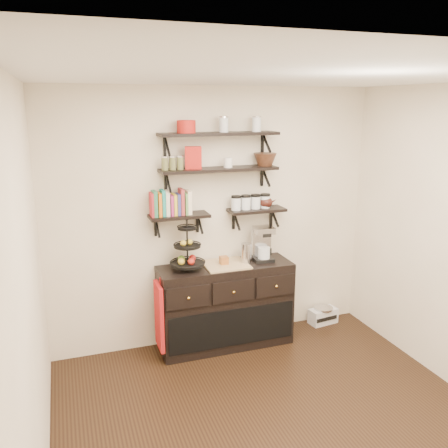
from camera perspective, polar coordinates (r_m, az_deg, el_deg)
floor at (r=4.10m, az=7.32°, el=-23.75°), size 3.50×3.50×0.00m
ceiling at (r=3.25m, az=8.89°, el=17.27°), size 3.50×3.50×0.02m
back_wall at (r=5.00m, az=-1.08°, el=0.70°), size 3.50×0.02×2.70m
left_wall at (r=3.11m, az=-22.47°, el=-8.98°), size 0.02×3.50×2.70m
shelf_top at (r=4.74m, az=-0.63°, el=10.75°), size 1.20×0.27×0.23m
shelf_mid at (r=4.78m, az=-0.61°, el=6.56°), size 1.20×0.27×0.23m
shelf_low_left at (r=4.76m, az=-5.45°, el=0.91°), size 0.60×0.25×0.23m
shelf_low_right at (r=5.02m, az=3.91°, el=1.63°), size 0.60×0.25×0.23m
cookbooks at (r=4.71m, az=-6.27°, el=2.47°), size 0.40×0.15×0.26m
glass_canisters at (r=4.97m, az=3.24°, el=2.56°), size 0.43×0.10×0.13m
sideboard at (r=5.09m, az=0.17°, el=-9.74°), size 1.40×0.50×0.92m
fruit_stand at (r=4.76m, az=-4.40°, el=-3.46°), size 0.35×0.35×0.51m
candle at (r=4.90m, az=-0.01°, el=-4.38°), size 0.08×0.08×0.08m
coffee_maker at (r=5.04m, az=4.63°, el=-2.44°), size 0.21×0.21×0.37m
thermal_carafe at (r=4.94m, az=2.70°, el=-3.56°), size 0.11×0.11×0.22m
apron at (r=4.81m, az=-7.81°, el=-10.95°), size 0.04×0.29×0.67m
radio at (r=5.82m, az=11.83°, el=-10.69°), size 0.35×0.25×0.20m
recipe_box at (r=4.68m, az=-3.72°, el=7.96°), size 0.17×0.09×0.22m
walnut_bowl at (r=4.95m, az=4.95°, el=7.74°), size 0.24×0.24×0.13m
ramekins at (r=4.80m, az=0.48°, el=7.39°), size 0.09×0.09×0.10m
teapot at (r=5.04m, az=5.07°, el=2.73°), size 0.19×0.14×0.14m
red_pot at (r=4.64m, az=-4.56°, el=11.60°), size 0.18×0.18×0.12m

